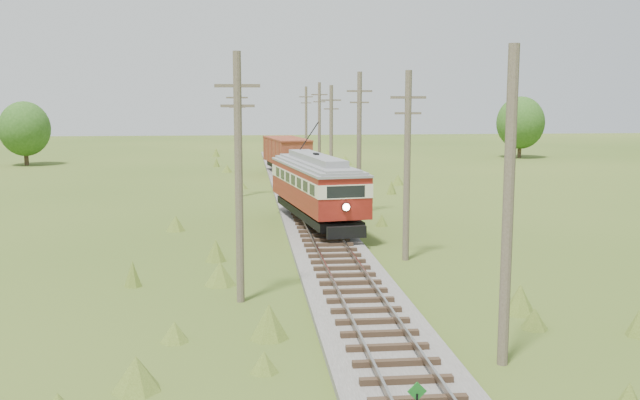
{
  "coord_description": "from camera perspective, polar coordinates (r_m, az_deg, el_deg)",
  "views": [
    {
      "loc": [
        -3.96,
        -13.4,
        7.38
      ],
      "look_at": [
        0.0,
        24.19,
        1.95
      ],
      "focal_mm": 40.0,
      "sensor_mm": 36.0,
      "label": 1
    }
  ],
  "objects": [
    {
      "name": "utility_pole_r_3",
      "position": [
        45.06,
        3.15,
        4.66
      ],
      "size": [
        1.6,
        0.3,
        9.0
      ],
      "color": "brown",
      "rests_on": "ground"
    },
    {
      "name": "tree_mid_a",
      "position": [
        84.94,
        -22.55,
        5.28
      ],
      "size": [
        5.46,
        5.46,
        7.03
      ],
      "color": "#38281C",
      "rests_on": "ground"
    },
    {
      "name": "utility_pole_l_a",
      "position": [
        25.55,
        -6.52,
        1.94
      ],
      "size": [
        1.6,
        0.3,
        9.0
      ],
      "color": "brown",
      "rests_on": "ground"
    },
    {
      "name": "tree_mid_b",
      "position": [
        91.96,
        15.75,
        5.97
      ],
      "size": [
        5.88,
        5.88,
        7.57
      ],
      "color": "#38281C",
      "rests_on": "ground"
    },
    {
      "name": "utility_pole_r_4",
      "position": [
        57.9,
        0.9,
        5.14
      ],
      "size": [
        1.6,
        0.3,
        8.4
      ],
      "color": "brown",
      "rests_on": "ground"
    },
    {
      "name": "switch_marker",
      "position": [
        16.78,
        7.75,
        -15.61
      ],
      "size": [
        0.45,
        0.06,
        1.08
      ],
      "color": "black",
      "rests_on": "ground"
    },
    {
      "name": "streetcar",
      "position": [
        40.19,
        -0.32,
        1.31
      ],
      "size": [
        4.53,
        12.2,
        5.52
      ],
      "rotation": [
        0.0,
        0.0,
        0.15
      ],
      "color": "black",
      "rests_on": "ground"
    },
    {
      "name": "gravel_pile",
      "position": [
        65.08,
        0.46,
        2.13
      ],
      "size": [
        3.13,
        3.32,
        1.14
      ],
      "color": "gray",
      "rests_on": "ground"
    },
    {
      "name": "utility_pole_r_6",
      "position": [
        83.76,
        -1.12,
        6.18
      ],
      "size": [
        1.6,
        0.3,
        8.7
      ],
      "color": "brown",
      "rests_on": "ground"
    },
    {
      "name": "utility_pole_r_5",
      "position": [
        70.84,
        -0.05,
        5.9
      ],
      "size": [
        1.6,
        0.3,
        8.9
      ],
      "color": "brown",
      "rests_on": "ground"
    },
    {
      "name": "utility_pole_r_2",
      "position": [
        32.36,
        6.99,
        2.87
      ],
      "size": [
        1.6,
        0.3,
        8.6
      ],
      "color": "brown",
      "rests_on": "ground"
    },
    {
      "name": "utility_pole_r_1",
      "position": [
        19.93,
        14.81,
        -0.7
      ],
      "size": [
        0.3,
        0.3,
        8.8
      ],
      "color": "brown",
      "rests_on": "ground"
    },
    {
      "name": "utility_pole_l_b",
      "position": [
        53.48,
        -6.61,
        4.95
      ],
      "size": [
        1.6,
        0.3,
        8.6
      ],
      "color": "brown",
      "rests_on": "ground"
    },
    {
      "name": "railbed_main",
      "position": [
        48.1,
        -1.23,
        -0.42
      ],
      "size": [
        3.6,
        96.0,
        0.57
      ],
      "color": "#605B54",
      "rests_on": "ground"
    },
    {
      "name": "gondola",
      "position": [
        68.33,
        -2.68,
        3.82
      ],
      "size": [
        4.34,
        9.48,
        3.03
      ],
      "rotation": [
        0.0,
        0.0,
        0.15
      ],
      "color": "black",
      "rests_on": "ground"
    }
  ]
}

